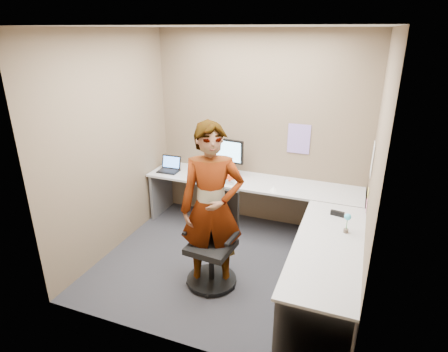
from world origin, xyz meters
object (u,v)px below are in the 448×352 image
at_px(desk, 271,214).
at_px(monitor, 227,153).
at_px(office_chair, 214,247).
at_px(person, 212,208).

xyz_separation_m(desk, monitor, (-0.83, 0.66, 0.48)).
bearing_deg(desk, office_chair, -123.30).
relative_size(office_chair, person, 0.57).
distance_m(desk, office_chair, 0.86).
xyz_separation_m(office_chair, person, (-0.01, -0.03, 0.49)).
bearing_deg(desk, person, -122.78).
distance_m(desk, person, 0.93).
xyz_separation_m(desk, person, (-0.47, -0.73, 0.33)).
bearing_deg(office_chair, person, -101.13).
bearing_deg(desk, monitor, 141.73).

